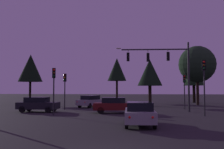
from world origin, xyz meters
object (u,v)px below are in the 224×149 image
at_px(traffic_light_median, 65,84).
at_px(traffic_light_far_side, 184,85).
at_px(car_far_lane, 91,101).
at_px(tree_lot_edge, 117,70).
at_px(traffic_signal_mast_arm, 165,63).
at_px(tree_behind_sign, 30,68).
at_px(tree_left_far, 150,73).
at_px(traffic_light_corner_right, 54,82).
at_px(car_crossing_left, 115,105).
at_px(tree_center_horizon, 197,64).
at_px(car_nearside_lane, 140,113).
at_px(car_crossing_right, 38,104).
at_px(tree_right_cluster, 194,74).
at_px(traffic_light_corner_left, 204,77).

height_order(traffic_light_median, traffic_light_far_side, traffic_light_median).
height_order(car_far_lane, tree_lot_edge, tree_lot_edge).
bearing_deg(traffic_signal_mast_arm, car_far_lane, 145.84).
bearing_deg(tree_behind_sign, traffic_light_median, -51.00).
bearing_deg(tree_behind_sign, traffic_signal_mast_arm, -31.61).
xyz_separation_m(tree_left_far, tree_lot_edge, (-5.32, 11.04, 1.27)).
xyz_separation_m(traffic_light_corner_right, car_crossing_left, (5.27, 2.77, -2.21)).
bearing_deg(tree_center_horizon, tree_lot_edge, 148.30).
height_order(car_crossing_left, tree_left_far, tree_left_far).
bearing_deg(car_nearside_lane, car_crossing_right, 138.45).
bearing_deg(car_nearside_lane, traffic_light_median, 124.40).
bearing_deg(car_far_lane, tree_behind_sign, 150.62).
bearing_deg(tree_right_cluster, tree_center_horizon, -98.03).
distance_m(car_nearside_lane, tree_lot_edge, 30.98).
bearing_deg(traffic_light_far_side, car_crossing_left, -145.42).
bearing_deg(tree_left_far, tree_center_horizon, 24.49).
relative_size(traffic_light_median, tree_right_cluster, 0.58).
distance_m(car_nearside_lane, car_crossing_left, 8.79).
relative_size(traffic_light_corner_right, tree_lot_edge, 0.53).
height_order(traffic_light_far_side, tree_lot_edge, tree_lot_edge).
height_order(traffic_light_far_side, car_far_lane, traffic_light_far_side).
xyz_separation_m(traffic_light_far_side, tree_behind_sign, (-21.99, 8.45, 2.77)).
height_order(traffic_light_corner_left, car_crossing_left, traffic_light_corner_left).
bearing_deg(tree_center_horizon, traffic_signal_mast_arm, -116.75).
relative_size(tree_right_cluster, tree_lot_edge, 0.88).
distance_m(traffic_light_far_side, tree_behind_sign, 23.72).
xyz_separation_m(traffic_signal_mast_arm, traffic_light_median, (-11.07, 1.67, -2.12)).
distance_m(traffic_light_corner_right, car_crossing_right, 4.79).
bearing_deg(traffic_light_median, traffic_light_corner_right, -83.58).
relative_size(car_nearside_lane, tree_behind_sign, 0.58).
distance_m(car_nearside_lane, car_crossing_right, 13.62).
distance_m(traffic_light_far_side, tree_right_cluster, 15.99).
height_order(traffic_light_corner_left, tree_right_cluster, tree_right_cluster).
bearing_deg(car_crossing_right, tree_center_horizon, 35.23).
xyz_separation_m(tree_right_cluster, tree_lot_edge, (-13.45, 1.35, 0.92)).
height_order(traffic_light_median, tree_center_horizon, tree_center_horizon).
height_order(traffic_light_corner_left, car_crossing_right, traffic_light_corner_left).
height_order(traffic_light_far_side, tree_behind_sign, tree_behind_sign).
height_order(traffic_light_far_side, car_crossing_left, traffic_light_far_side).
distance_m(traffic_light_median, car_crossing_left, 7.25).
distance_m(traffic_signal_mast_arm, tree_lot_edge, 21.02).
height_order(traffic_light_corner_right, tree_center_horizon, tree_center_horizon).
xyz_separation_m(traffic_light_far_side, tree_center_horizon, (3.57, 8.80, 3.19)).
distance_m(traffic_light_corner_left, car_far_lane, 15.63).
xyz_separation_m(car_crossing_right, tree_right_cluster, (20.13, 19.98, 4.17)).
bearing_deg(traffic_signal_mast_arm, car_crossing_left, -160.09).
relative_size(traffic_signal_mast_arm, tree_left_far, 1.17).
height_order(car_nearside_lane, tree_right_cluster, tree_right_cluster).
bearing_deg(tree_lot_edge, tree_behind_sign, -148.10).
height_order(car_crossing_left, tree_lot_edge, tree_lot_edge).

